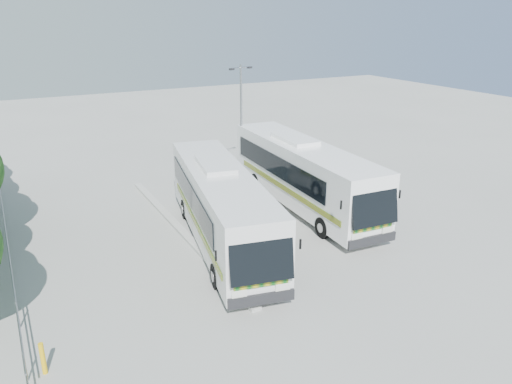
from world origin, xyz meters
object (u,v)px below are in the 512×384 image
bollard (43,359)px  coach_adjacent (303,173)px  coach_main (221,205)px  lamppost (241,118)px

bollard → coach_adjacent: bearing=29.0°
coach_main → lamppost: size_ratio=1.74×
lamppost → bollard: (-13.59, -13.96, -3.51)m
coach_adjacent → bollard: coach_adjacent is taller
coach_main → coach_adjacent: coach_adjacent is taller
coach_main → coach_adjacent: size_ratio=0.99×
lamppost → bollard: 19.80m
coach_adjacent → lamppost: lamppost is taller
coach_main → bollard: bearing=-134.6°
coach_adjacent → bollard: 16.58m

